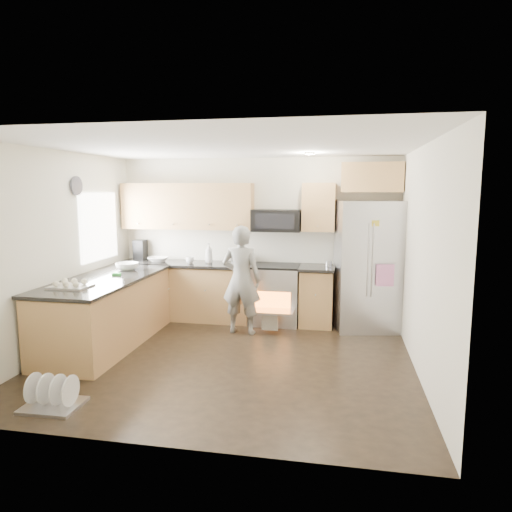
% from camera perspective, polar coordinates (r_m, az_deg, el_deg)
% --- Properties ---
extents(ground, '(4.50, 4.50, 0.00)m').
position_cam_1_polar(ground, '(5.84, -3.54, -12.77)').
color(ground, black).
rests_on(ground, ground).
extents(room_shell, '(4.54, 4.04, 2.62)m').
position_cam_1_polar(room_shell, '(5.49, -4.03, 3.87)').
color(room_shell, silver).
rests_on(room_shell, ground).
extents(back_cabinet_run, '(4.45, 0.64, 2.50)m').
position_cam_1_polar(back_cabinet_run, '(7.38, -4.74, -0.57)').
color(back_cabinet_run, '#A06E40').
rests_on(back_cabinet_run, ground).
extents(peninsula, '(0.96, 2.36, 1.03)m').
position_cam_1_polar(peninsula, '(6.54, -18.18, -6.57)').
color(peninsula, '#A06E40').
rests_on(peninsula, ground).
extents(stove_range, '(0.76, 0.97, 1.79)m').
position_cam_1_polar(stove_range, '(7.19, 2.41, -3.12)').
color(stove_range, '#B7B7BC').
rests_on(stove_range, ground).
extents(refrigerator, '(1.06, 0.89, 1.94)m').
position_cam_1_polar(refrigerator, '(7.05, 13.89, -1.17)').
color(refrigerator, '#B7B7BC').
rests_on(refrigerator, ground).
extents(person, '(0.61, 0.43, 1.60)m').
position_cam_1_polar(person, '(6.64, -1.84, -3.00)').
color(person, gray).
rests_on(person, ground).
extents(dish_rack, '(0.55, 0.44, 0.33)m').
position_cam_1_polar(dish_rack, '(5.04, -24.06, -15.93)').
color(dish_rack, '#B7B7BC').
rests_on(dish_rack, ground).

